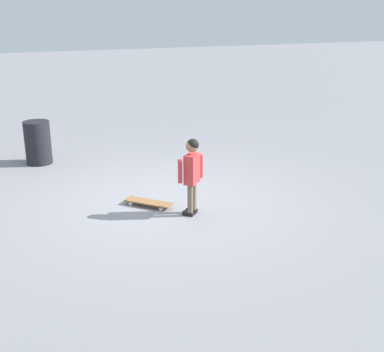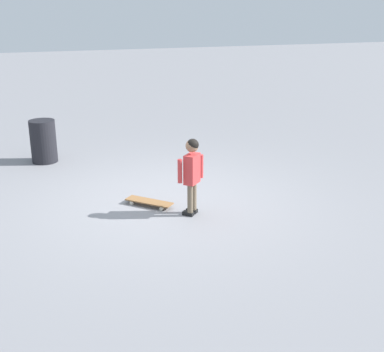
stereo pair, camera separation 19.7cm
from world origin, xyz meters
The scene contains 4 objects.
ground_plane centered at (0.00, 0.00, 0.00)m, with size 50.00×50.00×0.00m, color gray.
child_person centered at (0.58, 0.23, 0.66)m, with size 0.28×0.39×1.06m.
skateboard centered at (0.10, -0.25, 0.06)m, with size 0.63×0.62×0.07m.
trash_bin centered at (-2.55, -1.51, 0.38)m, with size 0.46×0.46×0.76m, color black.
Camera 2 is at (6.53, -1.83, 2.73)m, focal length 46.97 mm.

